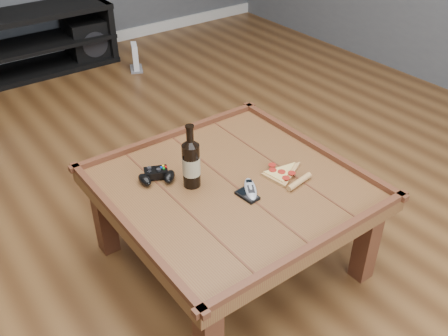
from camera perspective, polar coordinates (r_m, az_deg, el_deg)
ground at (r=2.39m, az=0.80°, el=-10.58°), size 6.00×6.00×0.00m
baseboard at (r=4.74m, az=-22.08°, el=11.57°), size 5.00×0.02×0.10m
coffee_table at (r=2.13m, az=0.88°, el=-3.08°), size 1.03×1.03×0.48m
media_console at (r=4.46m, az=-21.67°, el=13.03°), size 1.40×0.45×0.50m
beer_bottle at (r=2.03m, az=-3.78°, el=0.69°), size 0.07×0.07×0.28m
game_controller at (r=2.12m, az=-7.71°, el=-0.88°), size 0.16×0.15×0.05m
pizza_slice at (r=2.15m, az=6.88°, el=-0.79°), size 0.19×0.28×0.03m
smartphone at (r=2.02m, az=2.67°, el=-3.14°), size 0.06×0.10×0.01m
remote_control at (r=2.05m, az=3.04°, el=-2.41°), size 0.12×0.16×0.02m
subwoofer at (r=4.64m, az=-15.26°, el=14.05°), size 0.37×0.37×0.35m
game_console at (r=4.33m, az=-10.10°, el=12.24°), size 0.16×0.20×0.22m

